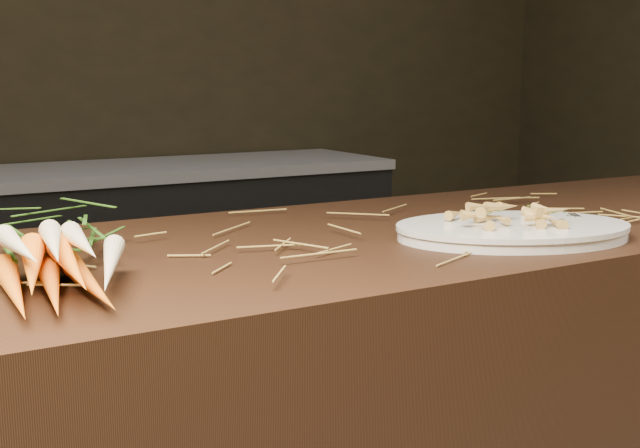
# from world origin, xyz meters

# --- Properties ---
(back_counter) EXTENTS (1.82, 0.62, 0.84)m
(back_counter) POSITION_xyz_m (0.30, 2.18, 0.42)
(back_counter) COLOR black
(back_counter) RESTS_ON ground
(straw_bedding) EXTENTS (1.40, 0.60, 0.02)m
(straw_bedding) POSITION_xyz_m (0.00, 0.30, 0.91)
(straw_bedding) COLOR olive
(straw_bedding) RESTS_ON main_counter
(root_veg_bunch) EXTENTS (0.20, 0.51, 0.09)m
(root_veg_bunch) POSITION_xyz_m (-0.51, 0.26, 0.94)
(root_veg_bunch) COLOR orange
(root_veg_bunch) RESTS_ON main_counter
(serving_platter) EXTENTS (0.47, 0.39, 0.02)m
(serving_platter) POSITION_xyz_m (0.23, 0.14, 0.91)
(serving_platter) COLOR white
(serving_platter) RESTS_ON main_counter
(roasted_veg_heap) EXTENTS (0.23, 0.20, 0.04)m
(roasted_veg_heap) POSITION_xyz_m (0.23, 0.14, 0.94)
(roasted_veg_heap) COLOR #A87D3F
(roasted_veg_heap) RESTS_ON serving_platter
(serving_fork) EXTENTS (0.08, 0.14, 0.00)m
(serving_fork) POSITION_xyz_m (0.36, 0.08, 0.92)
(serving_fork) COLOR silver
(serving_fork) RESTS_ON serving_platter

